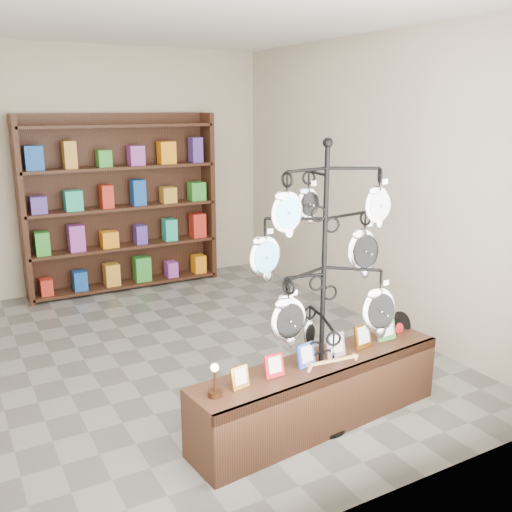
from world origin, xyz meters
The scene contains 5 objects.
ground centered at (0.00, 0.00, 0.00)m, with size 5.00×5.00×0.00m, color slate.
room_envelope centered at (0.00, 0.00, 1.85)m, with size 5.00×5.00×5.00m.
display_tree centered at (0.27, -1.66, 1.20)m, with size 1.07×1.01×2.08m.
front_shelf centered at (0.27, -1.65, 0.25)m, with size 2.08×0.63×0.73m.
back_shelving centered at (0.00, 2.30, 1.03)m, with size 2.42×0.36×2.20m.
Camera 1 is at (-1.97, -4.72, 2.28)m, focal length 40.00 mm.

